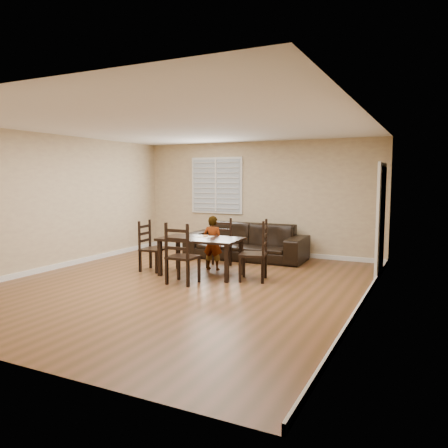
{
  "coord_description": "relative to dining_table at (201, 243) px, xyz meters",
  "views": [
    {
      "loc": [
        3.89,
        -6.31,
        1.83
      ],
      "look_at": [
        0.42,
        0.78,
        1.0
      ],
      "focal_mm": 35.0,
      "sensor_mm": 36.0,
      "label": 1
    }
  ],
  "objects": [
    {
      "name": "napkin",
      "position": [
        -0.01,
        0.17,
        0.09
      ],
      "size": [
        0.31,
        0.31,
        0.0
      ],
      "primitive_type": "cube",
      "rotation": [
        0.0,
        0.0,
        -0.1
      ],
      "color": "silver",
      "rests_on": "dining_table"
    },
    {
      "name": "child",
      "position": [
        -0.03,
        0.55,
        -0.08
      ],
      "size": [
        0.42,
        0.3,
        1.09
      ],
      "primitive_type": "imported",
      "rotation": [
        0.0,
        0.0,
        3.24
      ],
      "color": "gray",
      "rests_on": "ground"
    },
    {
      "name": "donut",
      "position": [
        0.01,
        0.17,
        0.11
      ],
      "size": [
        0.1,
        0.1,
        0.04
      ],
      "color": "#BD7B43",
      "rests_on": "napkin"
    },
    {
      "name": "sofa",
      "position": [
        0.09,
        1.95,
        -0.22
      ],
      "size": [
        2.74,
        1.11,
        0.8
      ],
      "primitive_type": "imported",
      "rotation": [
        0.0,
        0.0,
        0.02
      ],
      "color": "black",
      "rests_on": "ground"
    },
    {
      "name": "chair_far",
      "position": [
        0.04,
        -0.82,
        -0.13
      ],
      "size": [
        0.49,
        0.46,
        1.08
      ],
      "rotation": [
        0.0,
        0.0,
        3.16
      ],
      "color": "black",
      "rests_on": "ground"
    },
    {
      "name": "chair_near",
      "position": [
        -0.06,
        0.98,
        -0.16
      ],
      "size": [
        0.52,
        0.49,
        1.01
      ],
      "rotation": [
        0.0,
        0.0,
        0.15
      ],
      "color": "black",
      "rests_on": "ground"
    },
    {
      "name": "ground",
      "position": [
        0.08,
        -0.79,
        -0.62
      ],
      "size": [
        7.0,
        7.0,
        0.0
      ],
      "primitive_type": "plane",
      "color": "brown",
      "rests_on": "ground"
    },
    {
      "name": "room",
      "position": [
        0.11,
        -0.61,
        1.18
      ],
      "size": [
        6.04,
        7.04,
        2.72
      ],
      "color": "beige",
      "rests_on": "ground"
    },
    {
      "name": "chair_right",
      "position": [
        1.17,
        0.09,
        -0.13
      ],
      "size": [
        0.57,
        0.59,
        1.1
      ],
      "rotation": [
        0.0,
        0.0,
        -1.33
      ],
      "color": "black",
      "rests_on": "ground"
    },
    {
      "name": "chair_left",
      "position": [
        -1.16,
        -0.06,
        -0.17
      ],
      "size": [
        0.45,
        0.48,
        1.0
      ],
      "rotation": [
        0.0,
        0.0,
        1.65
      ],
      "color": "black",
      "rests_on": "ground"
    },
    {
      "name": "dining_table",
      "position": [
        0.0,
        0.0,
        0.0
      ],
      "size": [
        1.56,
        0.93,
        0.71
      ],
      "rotation": [
        0.0,
        0.0,
        0.05
      ],
      "color": "black",
      "rests_on": "ground"
    }
  ]
}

